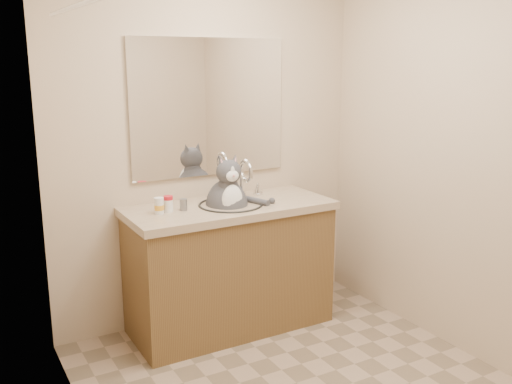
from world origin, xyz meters
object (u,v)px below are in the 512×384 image
(pill_bottle_redcap, at_px, (168,204))
(pill_bottle_orange, at_px, (159,206))
(grey_canister, at_px, (183,205))
(cat, at_px, (228,203))

(pill_bottle_redcap, relative_size, pill_bottle_orange, 1.00)
(pill_bottle_redcap, bearing_deg, pill_bottle_orange, -168.13)
(pill_bottle_redcap, height_order, grey_canister, pill_bottle_redcap)
(pill_bottle_redcap, bearing_deg, cat, -3.19)
(pill_bottle_redcap, xyz_separation_m, grey_canister, (0.10, -0.01, -0.01))
(cat, relative_size, pill_bottle_orange, 5.36)
(pill_bottle_orange, height_order, grey_canister, pill_bottle_orange)
(cat, height_order, pill_bottle_orange, cat)
(pill_bottle_redcap, relative_size, grey_canister, 1.37)
(cat, relative_size, pill_bottle_redcap, 5.34)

